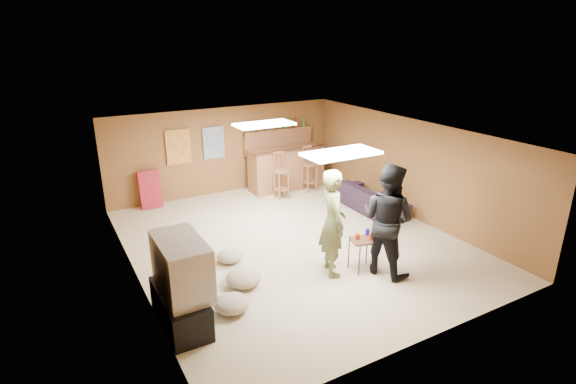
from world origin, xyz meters
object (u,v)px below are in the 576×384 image
bar_counter (286,168)px  tray_table (363,254)px  tv_body (182,266)px  person_black (387,220)px  sofa (371,198)px  person_olive (333,223)px

bar_counter → tray_table: (-0.96, -4.49, -0.26)m
tv_body → person_black: person_black is taller
tv_body → sofa: (5.11, 2.10, -0.62)m
bar_counter → sofa: bar_counter is taller
bar_counter → sofa: size_ratio=1.02×
person_black → tv_body: bearing=67.2°
person_olive → tray_table: (0.54, -0.18, -0.65)m
person_olive → tray_table: person_olive is taller
person_olive → person_black: 0.92m
bar_counter → sofa: bearing=-67.8°
person_olive → sofa: 3.21m
sofa → tv_body: bearing=113.5°
person_olive → sofa: bearing=-34.0°
person_black → sofa: person_black is taller
person_black → person_olive: bearing=44.0°
sofa → tray_table: size_ratio=3.40×
person_olive → tray_table: bearing=-91.2°
bar_counter → person_olive: 4.57m
person_black → tray_table: size_ratio=3.41×
sofa → tray_table: 2.87m
bar_counter → tray_table: 4.60m
tv_body → bar_counter: size_ratio=0.55×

